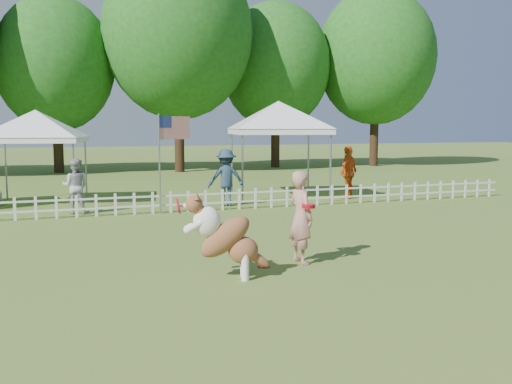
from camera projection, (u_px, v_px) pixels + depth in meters
ground at (269, 273)px, 9.38m from camera, size 120.00×120.00×0.00m
picket_fence at (180, 202)px, 15.89m from camera, size 22.00×0.08×0.60m
handler at (301, 217)px, 9.95m from camera, size 0.45×0.63×1.63m
dog at (227, 237)px, 8.91m from camera, size 1.37×0.73×1.35m
frisbee_on_turf at (264, 266)px, 9.75m from camera, size 0.25×0.25×0.02m
canopy_tent_left at (37, 158)px, 17.43m from camera, size 3.20×3.20×2.83m
canopy_tent_right at (278, 151)px, 19.11m from camera, size 3.56×3.56×3.16m
flag_pole at (159, 164)px, 15.52m from camera, size 1.03×0.46×2.73m
spectator_a at (76, 186)px, 15.61m from camera, size 0.88×0.77×1.52m
spectator_b at (226, 178)px, 17.14m from camera, size 1.16×0.74×1.71m
spectator_c at (348, 172)px, 18.97m from camera, size 1.09×0.93×1.75m
tree_center_left at (55, 76)px, 28.86m from camera, size 6.00×6.00×9.80m
tree_center_right at (178, 50)px, 29.30m from camera, size 7.60×7.60×12.60m
tree_right at (276, 77)px, 32.83m from camera, size 6.20×6.20×10.40m
tree_far_right at (376, 70)px, 33.84m from camera, size 7.00×7.00×11.40m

